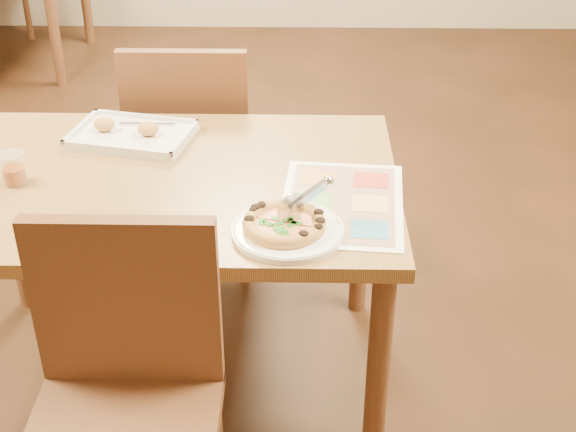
{
  "coord_description": "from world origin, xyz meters",
  "views": [
    {
      "loc": [
        0.39,
        -1.92,
        1.77
      ],
      "look_at": [
        0.36,
        -0.28,
        0.77
      ],
      "focal_mm": 50.0,
      "sensor_mm": 36.0,
      "label": 1
    }
  ],
  "objects_px": {
    "pizza_cutter": "(304,199)",
    "appetizer_tray": "(131,135)",
    "plate": "(288,231)",
    "menu": "(342,203)",
    "dining_table": "(163,204)",
    "pizza": "(284,224)",
    "glass_tumbler": "(14,170)",
    "chair_far": "(191,134)",
    "chair_near": "(124,370)"
  },
  "relations": [
    {
      "from": "plate",
      "to": "menu",
      "type": "height_order",
      "value": "plate"
    },
    {
      "from": "pizza_cutter",
      "to": "appetizer_tray",
      "type": "distance_m",
      "value": 0.71
    },
    {
      "from": "plate",
      "to": "appetizer_tray",
      "type": "xyz_separation_m",
      "value": [
        -0.48,
        0.51,
        0.01
      ]
    },
    {
      "from": "pizza_cutter",
      "to": "appetizer_tray",
      "type": "relative_size",
      "value": 0.34
    },
    {
      "from": "glass_tumbler",
      "to": "menu",
      "type": "distance_m",
      "value": 0.88
    },
    {
      "from": "chair_far",
      "to": "pizza",
      "type": "bearing_deg",
      "value": 111.61
    },
    {
      "from": "glass_tumbler",
      "to": "pizza_cutter",
      "type": "bearing_deg",
      "value": -15.15
    },
    {
      "from": "chair_near",
      "to": "pizza_cutter",
      "type": "xyz_separation_m",
      "value": [
        0.39,
        0.35,
        0.24
      ]
    },
    {
      "from": "chair_far",
      "to": "menu",
      "type": "xyz_separation_m",
      "value": [
        0.49,
        -0.73,
        0.16
      ]
    },
    {
      "from": "plate",
      "to": "menu",
      "type": "xyz_separation_m",
      "value": [
        0.14,
        0.15,
        -0.0
      ]
    },
    {
      "from": "glass_tumbler",
      "to": "chair_near",
      "type": "bearing_deg",
      "value": -55.65
    },
    {
      "from": "glass_tumbler",
      "to": "chair_far",
      "type": "bearing_deg",
      "value": 58.88
    },
    {
      "from": "chair_far",
      "to": "dining_table",
      "type": "bearing_deg",
      "value": 90.0
    },
    {
      "from": "pizza_cutter",
      "to": "menu",
      "type": "xyz_separation_m",
      "value": [
        0.1,
        0.12,
        -0.08
      ]
    },
    {
      "from": "pizza",
      "to": "menu",
      "type": "distance_m",
      "value": 0.21
    },
    {
      "from": "pizza",
      "to": "appetizer_tray",
      "type": "bearing_deg",
      "value": 132.57
    },
    {
      "from": "dining_table",
      "to": "pizza_cutter",
      "type": "distance_m",
      "value": 0.49
    },
    {
      "from": "dining_table",
      "to": "plate",
      "type": "xyz_separation_m",
      "value": [
        0.36,
        -0.28,
        0.09
      ]
    },
    {
      "from": "chair_near",
      "to": "menu",
      "type": "bearing_deg",
      "value": 43.67
    },
    {
      "from": "dining_table",
      "to": "chair_far",
      "type": "height_order",
      "value": "chair_far"
    },
    {
      "from": "chair_near",
      "to": "chair_far",
      "type": "xyz_separation_m",
      "value": [
        -0.0,
        1.2,
        0.0
      ]
    },
    {
      "from": "appetizer_tray",
      "to": "glass_tumbler",
      "type": "bearing_deg",
      "value": -133.86
    },
    {
      "from": "chair_near",
      "to": "appetizer_tray",
      "type": "height_order",
      "value": "chair_near"
    },
    {
      "from": "chair_far",
      "to": "pizza",
      "type": "relative_size",
      "value": 2.31
    },
    {
      "from": "chair_near",
      "to": "chair_far",
      "type": "distance_m",
      "value": 1.2
    },
    {
      "from": "pizza",
      "to": "pizza_cutter",
      "type": "relative_size",
      "value": 1.55
    },
    {
      "from": "chair_near",
      "to": "menu",
      "type": "xyz_separation_m",
      "value": [
        0.49,
        0.47,
        0.16
      ]
    },
    {
      "from": "plate",
      "to": "pizza",
      "type": "bearing_deg",
      "value": 157.19
    },
    {
      "from": "pizza_cutter",
      "to": "menu",
      "type": "distance_m",
      "value": 0.17
    },
    {
      "from": "chair_far",
      "to": "pizza",
      "type": "distance_m",
      "value": 0.96
    },
    {
      "from": "chair_far",
      "to": "appetizer_tray",
      "type": "xyz_separation_m",
      "value": [
        -0.12,
        -0.36,
        0.17
      ]
    },
    {
      "from": "plate",
      "to": "pizza",
      "type": "relative_size",
      "value": 1.35
    },
    {
      "from": "plate",
      "to": "pizza_cutter",
      "type": "relative_size",
      "value": 2.1
    },
    {
      "from": "plate",
      "to": "glass_tumbler",
      "type": "distance_m",
      "value": 0.78
    },
    {
      "from": "pizza",
      "to": "pizza_cutter",
      "type": "xyz_separation_m",
      "value": [
        0.05,
        0.02,
        0.06
      ]
    },
    {
      "from": "pizza",
      "to": "glass_tumbler",
      "type": "bearing_deg",
      "value": 162.15
    },
    {
      "from": "pizza_cutter",
      "to": "menu",
      "type": "bearing_deg",
      "value": 15.72
    },
    {
      "from": "pizza_cutter",
      "to": "glass_tumbler",
      "type": "height_order",
      "value": "pizza_cutter"
    },
    {
      "from": "chair_far",
      "to": "pizza_cutter",
      "type": "relative_size",
      "value": 3.58
    },
    {
      "from": "pizza_cutter",
      "to": "appetizer_tray",
      "type": "height_order",
      "value": "pizza_cutter"
    },
    {
      "from": "chair_near",
      "to": "glass_tumbler",
      "type": "xyz_separation_m",
      "value": [
        -0.39,
        0.56,
        0.19
      ]
    },
    {
      "from": "chair_far",
      "to": "menu",
      "type": "relative_size",
      "value": 1.07
    },
    {
      "from": "glass_tumbler",
      "to": "plate",
      "type": "bearing_deg",
      "value": -17.91
    },
    {
      "from": "dining_table",
      "to": "appetizer_tray",
      "type": "distance_m",
      "value": 0.28
    },
    {
      "from": "dining_table",
      "to": "chair_near",
      "type": "height_order",
      "value": "chair_near"
    },
    {
      "from": "pizza_cutter",
      "to": "glass_tumbler",
      "type": "xyz_separation_m",
      "value": [
        -0.78,
        0.21,
        -0.04
      ]
    },
    {
      "from": "plate",
      "to": "dining_table",
      "type": "bearing_deg",
      "value": 142.12
    },
    {
      "from": "menu",
      "to": "pizza",
      "type": "bearing_deg",
      "value": -135.94
    },
    {
      "from": "dining_table",
      "to": "menu",
      "type": "height_order",
      "value": "menu"
    },
    {
      "from": "glass_tumbler",
      "to": "pizza",
      "type": "bearing_deg",
      "value": -17.85
    }
  ]
}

